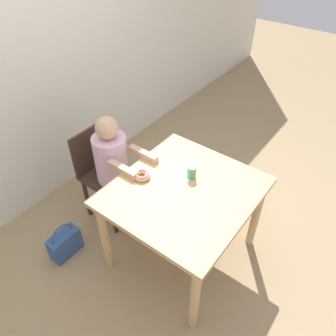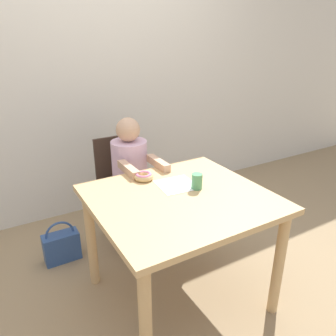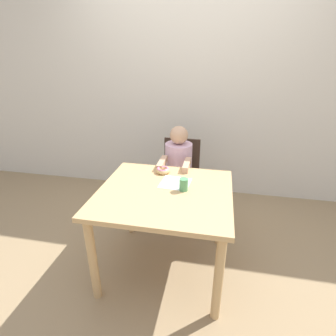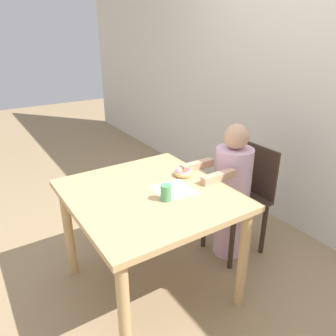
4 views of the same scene
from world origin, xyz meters
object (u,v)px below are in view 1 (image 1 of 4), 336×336
at_px(donut, 142,175).
at_px(child_figure, 114,173).
at_px(cup, 192,172).
at_px(handbag, 65,243).
at_px(chair, 105,174).

bearing_deg(donut, child_figure, 79.16).
distance_m(donut, cup, 0.34).
distance_m(handbag, cup, 1.16).
bearing_deg(child_figure, chair, 90.00).
relative_size(chair, cup, 8.93).
xyz_separation_m(child_figure, handbag, (-0.54, 0.06, -0.38)).
bearing_deg(handbag, donut, -42.34).
xyz_separation_m(child_figure, donut, (-0.07, -0.37, 0.23)).
bearing_deg(child_figure, handbag, 174.01).
bearing_deg(chair, cup, -79.41).
xyz_separation_m(handbag, cup, (0.68, -0.69, 0.63)).
relative_size(child_figure, handbag, 3.16).
distance_m(child_figure, donut, 0.44).
height_order(chair, handbag, chair).
bearing_deg(donut, handbag, 137.66).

